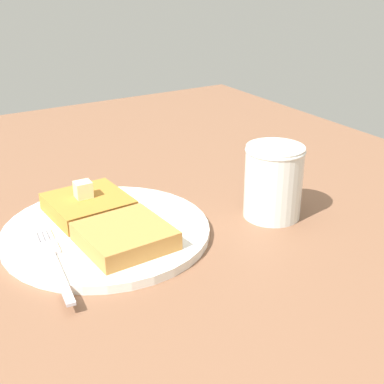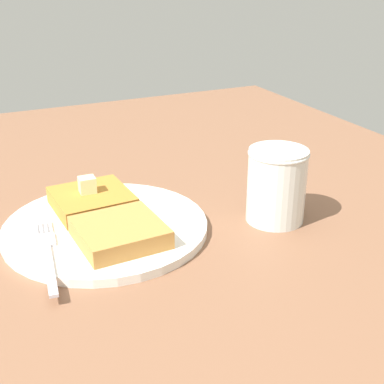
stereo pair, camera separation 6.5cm
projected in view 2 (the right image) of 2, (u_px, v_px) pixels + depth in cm
name	position (u px, v px, depth cm)	size (l,w,h in cm)	color
table_surface	(72.00, 257.00, 61.90)	(125.32, 125.32, 2.46)	brown
plate	(106.00, 227.00, 64.87)	(24.68, 24.68, 1.06)	white
toast_slice_left	(92.00, 200.00, 68.16)	(9.25, 9.28, 2.14)	#B4752B
toast_slice_middle	(120.00, 232.00, 60.32)	(9.25, 9.28, 2.14)	#B97E3D
butter_pat_primary	(87.00, 185.00, 67.50)	(2.03, 1.82, 2.03)	#EFEAAD
fork	(47.00, 250.00, 58.40)	(16.06, 3.36, 0.36)	silver
syrup_jar	(276.00, 188.00, 66.25)	(7.50, 7.50, 9.37)	#5C2D09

